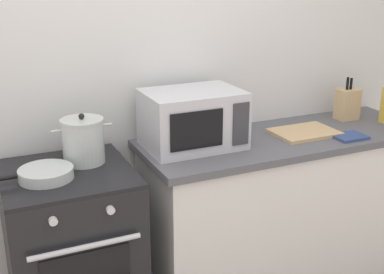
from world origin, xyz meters
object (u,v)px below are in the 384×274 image
at_px(frying_pan, 44,174).
at_px(stove, 74,258).
at_px(stock_pot, 83,141).
at_px(oven_mitt, 349,137).
at_px(microwave, 193,119).
at_px(knife_block, 347,104).
at_px(cutting_board, 304,132).

bearing_deg(frying_pan, stove, 24.79).
bearing_deg(stock_pot, oven_mitt, -9.68).
xyz_separation_m(stock_pot, oven_mitt, (1.43, -0.24, -0.10)).
distance_m(microwave, knife_block, 1.09).
bearing_deg(cutting_board, knife_block, 18.46).
bearing_deg(oven_mitt, cutting_board, 139.27).
xyz_separation_m(stove, frying_pan, (-0.10, -0.05, 0.48)).
height_order(cutting_board, knife_block, knife_block).
bearing_deg(oven_mitt, stove, 174.08).
distance_m(stove, stock_pot, 0.59).
xyz_separation_m(frying_pan, knife_block, (1.87, 0.19, 0.07)).
bearing_deg(frying_pan, microwave, 9.19).
bearing_deg(oven_mitt, stock_pot, 170.32).
xyz_separation_m(stock_pot, cutting_board, (1.24, -0.08, -0.10)).
height_order(stove, stock_pot, stock_pot).
relative_size(knife_block, oven_mitt, 1.48).
height_order(frying_pan, cutting_board, frying_pan).
relative_size(stock_pot, microwave, 0.58).
distance_m(stock_pot, knife_block, 1.66).
bearing_deg(frying_pan, cutting_board, 1.94).
bearing_deg(cutting_board, microwave, 173.30).
distance_m(frying_pan, microwave, 0.81).
distance_m(stock_pot, microwave, 0.58).
bearing_deg(stove, frying_pan, -155.21).
bearing_deg(stock_pot, knife_block, 1.96).
relative_size(stock_pot, frying_pan, 0.65).
bearing_deg(microwave, knife_block, 3.27).
height_order(frying_pan, oven_mitt, frying_pan).
height_order(stock_pot, oven_mitt, stock_pot).
bearing_deg(stove, cutting_board, 0.05).
height_order(microwave, knife_block, microwave).
height_order(stove, cutting_board, cutting_board).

